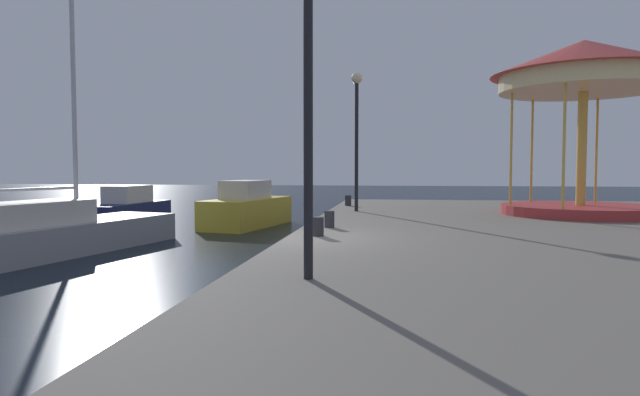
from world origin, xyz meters
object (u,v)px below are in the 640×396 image
at_px(lamp_post_mid_promenade, 357,117).
at_px(bollard_south, 318,227).
at_px(motorboat_yellow, 247,209).
at_px(bollard_north, 348,200).
at_px(lamp_post_near_edge, 308,57).
at_px(motorboat_navy, 126,209).
at_px(bollard_center, 329,219).
at_px(sailboat_grey, 52,233).
at_px(carousel, 583,85).

distance_m(lamp_post_mid_promenade, bollard_south, 7.35).
height_order(motorboat_yellow, bollard_north, motorboat_yellow).
relative_size(lamp_post_near_edge, bollard_north, 10.17).
distance_m(motorboat_yellow, motorboat_navy, 5.23).
bearing_deg(bollard_north, bollard_south, -88.83).
bearing_deg(bollard_center, lamp_post_mid_promenade, 86.92).
distance_m(sailboat_grey, carousel, 15.58).
distance_m(motorboat_yellow, lamp_post_near_edge, 14.30).
xyz_separation_m(lamp_post_mid_promenade, bollard_north, (-0.50, 2.59, -2.88)).
xyz_separation_m(sailboat_grey, motorboat_navy, (-2.12, 7.90, 0.01)).
relative_size(bollard_center, bollard_north, 1.00).
height_order(motorboat_yellow, motorboat_navy, motorboat_yellow).
relative_size(motorboat_yellow, bollard_north, 12.09).
xyz_separation_m(lamp_post_near_edge, bollard_north, (-0.70, 13.72, -2.60)).
relative_size(motorboat_navy, bollard_north, 11.92).
distance_m(lamp_post_near_edge, bollard_north, 13.99).
bearing_deg(bollard_north, bollard_center, -88.32).
xyz_separation_m(carousel, bollard_north, (-7.35, 3.09, -3.73)).
bearing_deg(bollard_north, lamp_post_near_edge, -87.10).
relative_size(sailboat_grey, bollard_south, 19.19).
bearing_deg(lamp_post_near_edge, lamp_post_mid_promenade, 91.01).
bearing_deg(sailboat_grey, carousel, 18.31).
height_order(bollard_south, bollard_center, same).
relative_size(lamp_post_mid_promenade, bollard_south, 11.35).
xyz_separation_m(motorboat_navy, lamp_post_mid_promenade, (9.51, -2.69, 3.31)).
relative_size(lamp_post_near_edge, bollard_south, 10.17).
height_order(motorboat_yellow, sailboat_grey, sailboat_grey).
distance_m(sailboat_grey, bollard_south, 7.26).
bearing_deg(motorboat_yellow, motorboat_navy, 173.79).
bearing_deg(bollard_north, carousel, -22.80).
relative_size(motorboat_yellow, carousel, 0.89).
relative_size(carousel, lamp_post_mid_promenade, 1.19).
height_order(sailboat_grey, bollard_south, sailboat_grey).
height_order(motorboat_navy, bollard_north, motorboat_navy).
distance_m(bollard_south, bollard_north, 9.34).
height_order(carousel, lamp_post_near_edge, carousel).
bearing_deg(motorboat_yellow, lamp_post_near_edge, -71.22).
relative_size(bollard_south, bollard_center, 1.00).
relative_size(carousel, bollard_north, 13.54).
height_order(carousel, bollard_north, carousel).
bearing_deg(lamp_post_mid_promenade, sailboat_grey, -144.80).
distance_m(motorboat_navy, bollard_north, 9.03).
bearing_deg(bollard_north, motorboat_navy, 179.38).
height_order(sailboat_grey, carousel, sailboat_grey).
bearing_deg(carousel, bollard_center, -147.27).
bearing_deg(bollard_south, carousel, 41.11).
bearing_deg(bollard_south, bollard_center, 88.82).
distance_m(sailboat_grey, bollard_center, 7.14).
distance_m(motorboat_yellow, carousel, 12.16).
relative_size(lamp_post_mid_promenade, bollard_north, 11.35).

